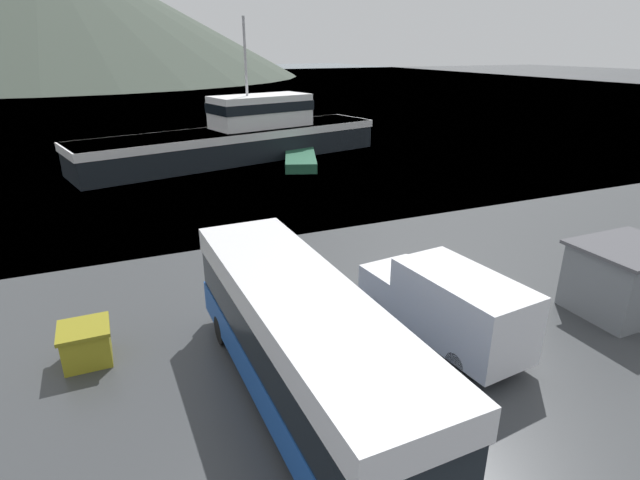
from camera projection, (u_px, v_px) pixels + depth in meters
The scene contains 8 objects.
water_surface at pixel (107, 83), 125.19m from camera, with size 240.00×240.00×0.00m, color slate.
hill_backdrop at pixel (47, 7), 144.18m from camera, with size 143.70×143.70×38.29m, color #424C42.
tour_bus at pixel (301, 341), 12.36m from camera, with size 2.84×10.50×3.29m.
delivery_van at pixel (447, 303), 15.34m from camera, with size 2.69×6.20×2.44m.
fishing_boat at pixel (241, 136), 40.42m from camera, with size 25.87×11.11×10.81m.
storage_bin at pixel (86, 344), 14.51m from camera, with size 1.41×1.41×1.14m.
dock_kiosk at pixel (625, 279), 17.07m from camera, with size 3.47×2.84×2.43m.
small_boat at pixel (300, 158), 39.62m from camera, with size 4.89×8.18×0.73m.
Camera 1 is at (-3.15, -2.47, 8.66)m, focal length 28.00 mm.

